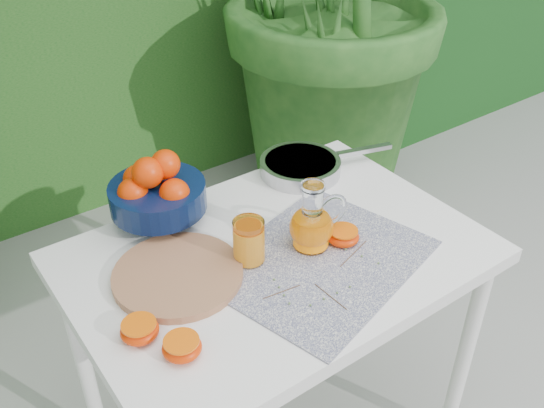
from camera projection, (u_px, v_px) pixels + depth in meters
white_table at (277, 276)px, 1.54m from camera, size 1.00×0.70×0.75m
placemat at (320, 261)px, 1.46m from camera, size 0.59×0.51×0.00m
cutting_board at (178, 275)px, 1.41m from camera, size 0.32×0.32×0.02m
fruit_bowl at (156, 191)px, 1.55m from camera, size 0.32×0.32×0.20m
juice_pitcher at (312, 225)px, 1.47m from camera, size 0.16×0.12×0.18m
juice_tumbler at (249, 242)px, 1.43m from camera, size 0.08×0.08×0.11m
saute_pan at (301, 166)px, 1.79m from camera, size 0.44×0.30×0.04m
orange_halves at (230, 299)px, 1.32m from camera, size 0.65×0.19×0.04m
thyme_sprigs at (324, 278)px, 1.40m from camera, size 0.33×0.20×0.01m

